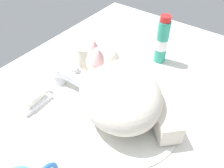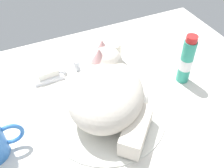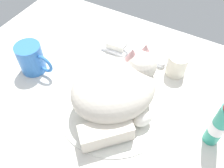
% 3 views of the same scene
% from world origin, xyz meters
% --- Properties ---
extents(ground_plane, '(1.10, 0.83, 0.03)m').
position_xyz_m(ground_plane, '(0.00, 0.00, -0.01)').
color(ground_plane, silver).
extents(sink_basin, '(0.32, 0.32, 0.01)m').
position_xyz_m(sink_basin, '(0.00, 0.00, 0.00)').
color(sink_basin, silver).
rests_on(sink_basin, ground_plane).
extents(faucet, '(0.15, 0.12, 0.05)m').
position_xyz_m(faucet, '(0.00, 0.20, 0.02)').
color(faucet, silver).
rests_on(faucet, ground_plane).
extents(cat, '(0.29, 0.32, 0.16)m').
position_xyz_m(cat, '(0.01, 0.00, 0.08)').
color(cat, beige).
rests_on(cat, sink_basin).
extents(rinse_cup, '(0.06, 0.06, 0.07)m').
position_xyz_m(rinse_cup, '(0.11, 0.20, 0.04)').
color(rinse_cup, silver).
rests_on(rinse_cup, ground_plane).
extents(soap_dish, '(0.09, 0.06, 0.01)m').
position_xyz_m(soap_dish, '(-0.10, 0.21, 0.01)').
color(soap_dish, white).
rests_on(soap_dish, ground_plane).
extents(soap_bar, '(0.07, 0.05, 0.02)m').
position_xyz_m(soap_bar, '(-0.10, 0.21, 0.02)').
color(soap_bar, white).
rests_on(soap_bar, soap_dish).
extents(toothpaste_bottle, '(0.04, 0.04, 0.16)m').
position_xyz_m(toothpaste_bottle, '(0.27, 0.03, 0.07)').
color(toothpaste_bottle, teal).
rests_on(toothpaste_bottle, ground_plane).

